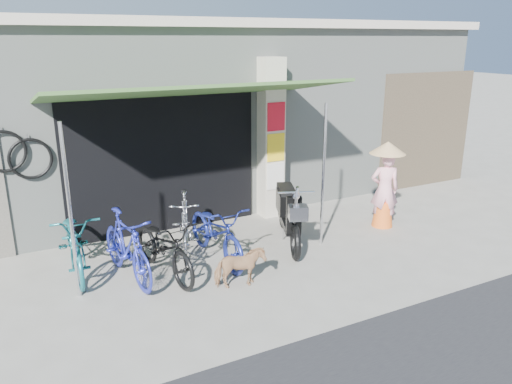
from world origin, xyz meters
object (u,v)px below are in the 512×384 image
bike_black (164,247)px  nun (385,184)px  bike_silver (185,223)px  bike_navy (216,232)px  moped (289,213)px  bike_blue (127,247)px  bike_teal (75,241)px  street_dog (240,268)px

bike_black → nun: bearing=-8.3°
bike_black → bike_silver: bearing=40.9°
bike_navy → moped: size_ratio=0.95×
bike_navy → moped: 1.37m
bike_blue → bike_silver: bearing=19.3°
moped → nun: nun is taller
bike_teal → nun: (5.29, -0.60, 0.31)m
moped → street_dog: bearing=-120.2°
bike_silver → nun: bearing=10.5°
bike_blue → bike_navy: 1.39m
bike_silver → street_dog: size_ratio=2.30×
nun → bike_blue: bearing=27.4°
bike_silver → bike_black: bearing=-109.8°
bike_teal → bike_blue: size_ratio=1.11×
nun → bike_navy: bearing=26.8°
bike_blue → bike_silver: bike_blue is taller
bike_silver → nun: size_ratio=1.01×
moped → nun: bearing=17.3°
bike_teal → bike_black: (1.12, -0.71, -0.04)m
bike_teal → bike_black: size_ratio=1.09×
bike_black → street_dog: size_ratio=2.45×
street_dog → bike_blue: bearing=62.9°
bike_black → bike_navy: bearing=0.1°
bike_black → moped: 2.26m
bike_navy → bike_silver: bearing=118.6°
moped → bike_navy: bearing=-152.6°
bike_blue → bike_navy: bike_blue is taller
bike_silver → bike_teal: bearing=-161.5°
bike_blue → bike_navy: (1.39, 0.03, -0.03)m
bike_navy → street_dog: size_ratio=2.56×
bike_navy → moped: bearing=2.2°
street_dog → moped: moped is taller
bike_blue → nun: bearing=-8.5°
bike_navy → street_dog: (-0.07, -0.98, -0.17)m
bike_black → bike_silver: 0.88m
street_dog → bike_navy: bearing=4.5°
bike_blue → street_dog: bearing=-44.2°
moped → nun: size_ratio=1.18×
bike_teal → moped: size_ratio=0.99×
street_dog → moped: bearing=-43.7°
bike_navy → moped: moped is taller
bike_blue → moped: size_ratio=0.89×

